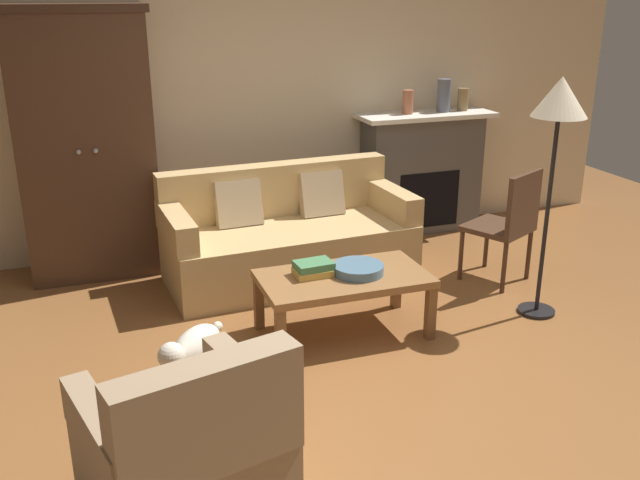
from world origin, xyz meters
The scene contains 15 objects.
ground_plane centered at (0.00, 0.00, 0.00)m, with size 9.60×9.60×0.00m, color brown.
back_wall centered at (0.00, 2.55, 1.40)m, with size 7.20×0.10×2.80m, color beige.
fireplace centered at (1.55, 2.30, 0.57)m, with size 1.26×0.48×1.12m.
armoire centered at (-1.40, 2.22, 1.04)m, with size 1.06×0.57×2.08m.
couch centered at (0.02, 1.60, 0.32)m, with size 1.96×0.96×0.86m.
coffee_table centered at (0.08, 0.52, 0.37)m, with size 1.10×0.60×0.42m.
fruit_bowl centered at (0.18, 0.52, 0.45)m, with size 0.34×0.34×0.06m, color slate.
book_stack centered at (-0.11, 0.58, 0.47)m, with size 0.25×0.19×0.09m.
mantel_vase_terracotta centered at (1.37, 2.28, 1.23)m, with size 0.10×0.10×0.21m, color #A86042.
mantel_vase_slate centered at (1.73, 2.28, 1.27)m, with size 0.12×0.12×0.29m, color #565B66.
mantel_vase_bronze centered at (1.93, 2.28, 1.22)m, with size 0.10×0.10×0.20m, color olive.
armchair_near_left centered at (-1.18, -0.88, 0.32)m, with size 0.92×0.93×0.88m.
side_chair_wooden centered at (1.58, 0.91, 0.51)m, with size 0.59×0.59×0.90m.
floor_lamp centered at (1.50, 0.36, 1.43)m, with size 0.36×0.36×1.66m.
dog centered at (-0.97, 0.17, 0.25)m, with size 0.45×0.46×0.39m.
Camera 1 is at (-1.47, -3.41, 2.18)m, focal length 39.35 mm.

